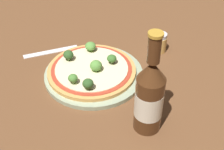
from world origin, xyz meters
name	(u,v)px	position (x,y,z in m)	size (l,w,h in m)	color
ground_plane	(95,74)	(0.00, 0.00, 0.00)	(3.00, 3.00, 0.00)	brown
plate	(94,74)	(0.01, -0.01, 0.01)	(0.26, 0.26, 0.01)	#93A384
pizza	(93,71)	(0.00, -0.01, 0.02)	(0.24, 0.24, 0.01)	tan
broccoli_floret_0	(90,46)	(-0.07, 0.03, 0.04)	(0.03, 0.03, 0.03)	#7A9E5B
broccoli_floret_1	(73,78)	(0.02, -0.08, 0.04)	(0.02, 0.02, 0.03)	#7A9E5B
broccoli_floret_2	(68,55)	(-0.07, -0.04, 0.04)	(0.03, 0.03, 0.03)	#7A9E5B
broccoli_floret_3	(112,59)	(0.02, 0.04, 0.04)	(0.03, 0.03, 0.03)	#7A9E5B
broccoli_floret_4	(96,66)	(0.02, -0.01, 0.04)	(0.03, 0.03, 0.03)	#7A9E5B
broccoli_floret_5	(88,84)	(0.07, -0.06, 0.04)	(0.03, 0.03, 0.03)	#7A9E5B
beer_bottle	(149,96)	(0.22, -0.02, 0.09)	(0.06, 0.06, 0.24)	#472814
pepper_shaker	(160,43)	(0.03, 0.22, 0.03)	(0.04, 0.04, 0.06)	tan
fork	(51,51)	(-0.16, -0.04, 0.00)	(0.07, 0.16, 0.00)	silver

